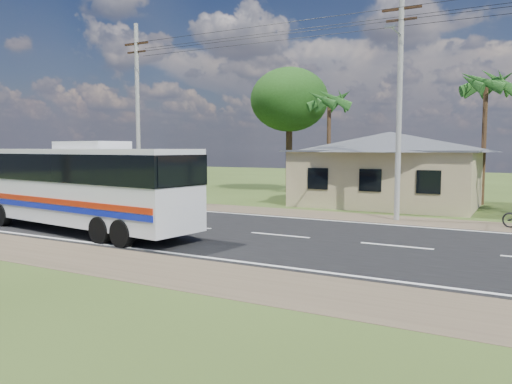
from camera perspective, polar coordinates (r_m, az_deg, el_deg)
ground at (r=19.57m, az=2.75°, el=-5.00°), size 120.00×120.00×0.00m
road at (r=19.57m, az=2.75°, el=-4.98°), size 120.00×16.00×0.03m
house at (r=31.24m, az=14.98°, el=3.44°), size 12.40×10.00×5.00m
utility_poles at (r=24.62m, az=15.31°, el=10.35°), size 32.80×2.22×11.00m
palm_mid at (r=33.14m, az=24.81°, el=11.06°), size 2.80×2.80×8.20m
palm_far at (r=35.73m, az=8.37°, el=10.21°), size 2.80×2.80×7.70m
tree_behind_house at (r=39.14m, az=3.83°, el=10.44°), size 6.00×6.00×9.61m
coach_bus at (r=21.52m, az=-19.71°, el=1.25°), size 12.04×3.97×3.67m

